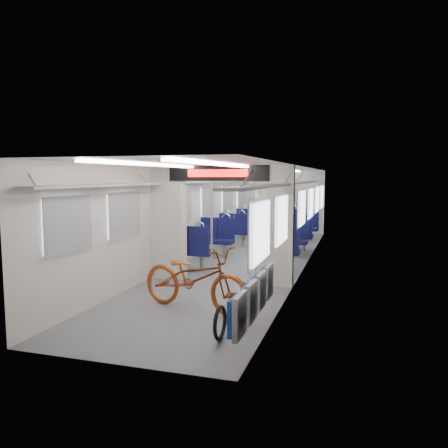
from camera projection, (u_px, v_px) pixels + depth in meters
name	position (u px, v px, depth m)	size (l,w,h in m)	color
carriage	(242.00, 202.00, 10.17)	(12.00, 12.02, 2.31)	#515456
bicycle	(195.00, 278.00, 6.79)	(0.68, 1.95, 1.03)	#8E3E14
flip_bench	(254.00, 296.00, 5.53)	(0.12, 2.07, 0.48)	gray
bike_hoop_a	(220.00, 325.00, 5.57)	(0.45, 0.45, 0.05)	black
bike_hoop_b	(242.00, 311.00, 6.12)	(0.46, 0.46, 0.05)	black
bike_hoop_c	(244.00, 299.00, 6.73)	(0.47, 0.47, 0.05)	black
seat_bay_near_left	(205.00, 240.00, 10.57)	(0.92, 2.14, 1.12)	#0C0D36
seat_bay_near_right	(285.00, 241.00, 10.57)	(0.89, 1.98, 1.07)	#0C0D36
seat_bay_far_left	(242.00, 225.00, 14.03)	(0.91, 2.06, 1.10)	#0C0D36
seat_bay_far_right	(300.00, 227.00, 13.25)	(0.95, 2.27, 1.16)	#0C0D36
stanchion_near_left	(212.00, 222.00, 9.01)	(0.05, 0.05, 2.30)	silver
stanchion_near_right	(249.00, 221.00, 9.16)	(0.04, 0.04, 2.30)	silver
stanchion_far_left	(250.00, 210.00, 12.43)	(0.04, 0.04, 2.30)	silver
stanchion_far_right	(275.00, 210.00, 12.28)	(0.04, 0.04, 2.30)	silver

